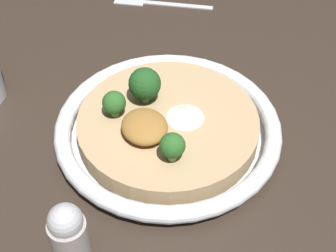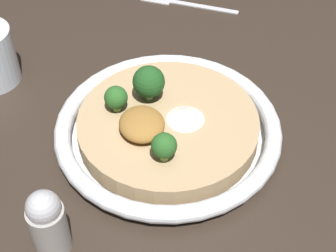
# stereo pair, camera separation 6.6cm
# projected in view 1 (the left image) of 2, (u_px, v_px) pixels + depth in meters

# --- Properties ---
(ground_plane) EXTENTS (6.00, 6.00, 0.00)m
(ground_plane) POSITION_uv_depth(u_px,v_px,m) (168.00, 138.00, 0.67)
(ground_plane) COLOR #2D231C
(risotto_bowl) EXTENTS (0.29, 0.29, 0.04)m
(risotto_bowl) POSITION_uv_depth(u_px,v_px,m) (168.00, 128.00, 0.66)
(risotto_bowl) COLOR silver
(risotto_bowl) RESTS_ON ground_plane
(cheese_sprinkle) EXTENTS (0.05, 0.05, 0.02)m
(cheese_sprinkle) POSITION_uv_depth(u_px,v_px,m) (185.00, 113.00, 0.65)
(cheese_sprinkle) COLOR white
(cheese_sprinkle) RESTS_ON risotto_bowl
(crispy_onion_garnish) EXTENTS (0.06, 0.06, 0.02)m
(crispy_onion_garnish) POSITION_uv_depth(u_px,v_px,m) (145.00, 127.00, 0.62)
(crispy_onion_garnish) COLOR olive
(crispy_onion_garnish) RESTS_ON risotto_bowl
(broccoli_back) EXTENTS (0.03, 0.03, 0.04)m
(broccoli_back) POSITION_uv_depth(u_px,v_px,m) (114.00, 103.00, 0.64)
(broccoli_back) COLOR #668E47
(broccoli_back) RESTS_ON risotto_bowl
(broccoli_back_right) EXTENTS (0.04, 0.04, 0.05)m
(broccoli_back_right) POSITION_uv_depth(u_px,v_px,m) (145.00, 84.00, 0.65)
(broccoli_back_right) COLOR #668E47
(broccoli_back_right) RESTS_ON risotto_bowl
(broccoli_back_left) EXTENTS (0.03, 0.03, 0.04)m
(broccoli_back_left) POSITION_uv_depth(u_px,v_px,m) (172.00, 146.00, 0.59)
(broccoli_back_left) COLOR #84A856
(broccoli_back_left) RESTS_ON risotto_bowl
(fork_utensil) EXTENTS (0.11, 0.16, 0.00)m
(fork_utensil) POSITION_uv_depth(u_px,v_px,m) (152.00, 2.00, 0.90)
(fork_utensil) COLOR #B7B7BC
(fork_utensil) RESTS_ON ground_plane
(pepper_shaker) EXTENTS (0.04, 0.04, 0.09)m
(pepper_shaker) POSITION_uv_depth(u_px,v_px,m) (69.00, 236.00, 0.52)
(pepper_shaker) COLOR #9E9993
(pepper_shaker) RESTS_ON ground_plane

